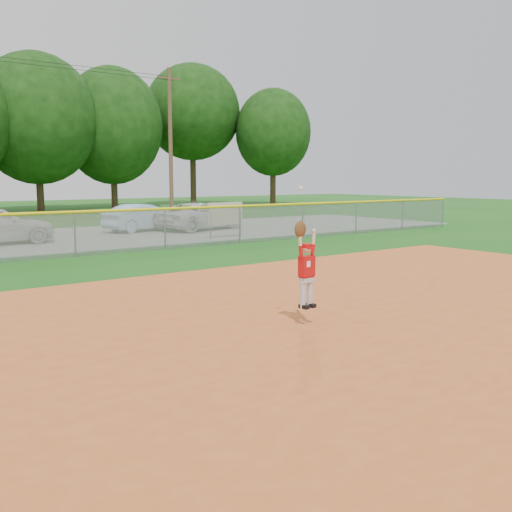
{
  "coord_description": "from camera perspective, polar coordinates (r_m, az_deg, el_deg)",
  "views": [
    {
      "loc": [
        -6.33,
        -8.75,
        2.62
      ],
      "look_at": [
        0.24,
        0.17,
        1.1
      ],
      "focal_mm": 40.0,
      "sensor_mm": 36.0,
      "label": 1
    }
  ],
  "objects": [
    {
      "name": "car_blue",
      "position": [
        28.55,
        -11.22,
        3.8
      ],
      "size": [
        4.2,
        2.24,
        1.32
      ],
      "primitive_type": "imported",
      "rotation": [
        0.0,
        0.0,
        1.79
      ],
      "color": "#90BED7",
      "rests_on": "parking_strip"
    },
    {
      "name": "outfield_fence",
      "position": [
        19.87,
        -17.67,
        2.43
      ],
      "size": [
        40.06,
        0.1,
        1.55
      ],
      "color": "gray",
      "rests_on": "ground"
    },
    {
      "name": "power_lines",
      "position": [
        31.68,
        -23.36,
        10.92
      ],
      "size": [
        19.4,
        0.24,
        9.0
      ],
      "color": "#4C3823",
      "rests_on": "ground"
    },
    {
      "name": "ballplayer",
      "position": [
        10.0,
        5.0,
        -0.89
      ],
      "size": [
        0.51,
        0.23,
        2.14
      ],
      "color": "silver",
      "rests_on": "ground"
    },
    {
      "name": "clay_infield",
      "position": [
        8.94,
        11.0,
        -9.25
      ],
      "size": [
        24.0,
        16.0,
        0.04
      ],
      "primitive_type": "cube",
      "color": "#B75221",
      "rests_on": "ground"
    },
    {
      "name": "parking_strip",
      "position": [
        25.68,
        -21.92,
        1.43
      ],
      "size": [
        44.0,
        10.0,
        0.03
      ],
      "primitive_type": "cube",
      "color": "gray",
      "rests_on": "ground"
    },
    {
      "name": "sponsor_sign",
      "position": [
        24.86,
        -3.06,
        4.16
      ],
      "size": [
        1.76,
        0.08,
        1.57
      ],
      "color": "gray",
      "rests_on": "ground"
    },
    {
      "name": "ground",
      "position": [
        11.11,
        -0.49,
        -5.82
      ],
      "size": [
        120.0,
        120.0,
        0.0
      ],
      "primitive_type": "plane",
      "color": "#174E12",
      "rests_on": "ground"
    },
    {
      "name": "car_white_b",
      "position": [
        28.94,
        -5.6,
        3.99
      ],
      "size": [
        5.28,
        3.5,
        1.35
      ],
      "primitive_type": "imported",
      "rotation": [
        0.0,
        0.0,
        1.85
      ],
      "color": "silver",
      "rests_on": "parking_strip"
    }
  ]
}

